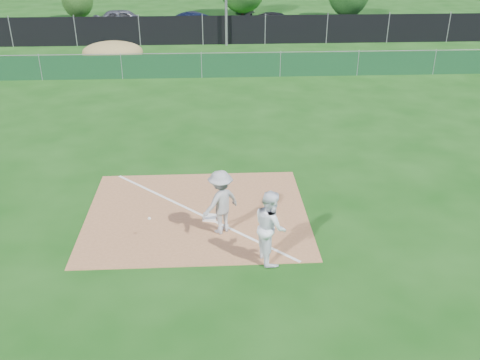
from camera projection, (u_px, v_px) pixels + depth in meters
name	position (u px, v px, depth m)	size (l,w,h in m)	color
ground	(201.00, 109.00, 22.75)	(90.00, 90.00, 0.00)	#11410D
infield_dirt	(197.00, 213.00, 14.67)	(6.00, 5.00, 0.02)	#9C643E
foul_line	(197.00, 213.00, 14.66)	(0.08, 7.00, 0.01)	white
green_fence	(202.00, 66.00, 26.97)	(44.00, 0.05, 1.20)	#0E361B
dirt_mound	(113.00, 52.00, 29.87)	(3.38, 2.60, 1.17)	olive
black_fence	(203.00, 30.00, 34.01)	(46.00, 0.04, 1.80)	black
parking_lot	(204.00, 30.00, 38.88)	(46.00, 9.00, 0.01)	black
first_base	(210.00, 218.00, 14.37)	(0.34, 0.34, 0.07)	white
play_at_first	(221.00, 202.00, 13.45)	(2.45, 1.18, 1.70)	#AFAFB1
runner	(270.00, 226.00, 12.33)	(0.88, 0.68, 1.81)	white
car_left	(125.00, 20.00, 38.32)	(1.79, 4.45, 1.52)	#ABADB3
car_mid	(199.00, 22.00, 37.67)	(1.47, 4.23, 1.39)	black
car_right	(277.00, 22.00, 38.09)	(1.77, 4.37, 1.27)	black
tree_left	(77.00, 0.00, 42.48)	(2.45, 2.45, 2.91)	#382316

